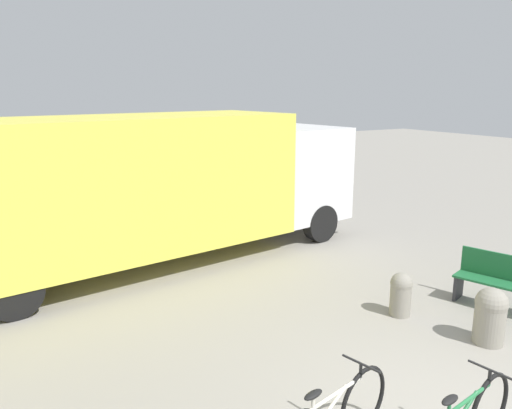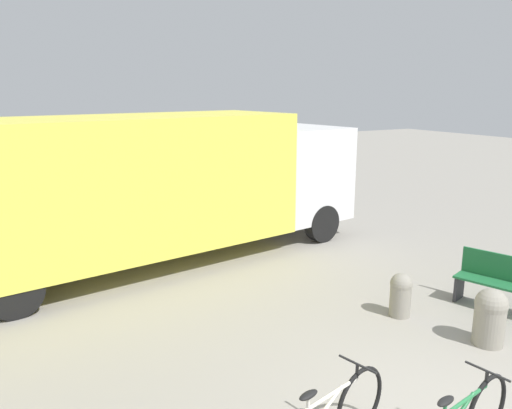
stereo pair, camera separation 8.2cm
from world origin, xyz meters
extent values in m
cube|color=#EAE04C|center=(-1.87, 6.53, 1.68)|extent=(7.42, 3.25, 2.51)
cube|color=silver|center=(2.62, 7.16, 1.49)|extent=(2.19, 2.43, 2.13)
cylinder|color=black|center=(2.48, 8.13, 0.43)|extent=(0.89, 0.40, 0.86)
cylinder|color=black|center=(2.76, 6.19, 0.43)|extent=(0.89, 0.40, 0.86)
cylinder|color=black|center=(-3.69, 5.29, 0.43)|extent=(0.89, 0.40, 0.86)
cube|color=#1E6638|center=(2.99, 1.79, 0.44)|extent=(0.82, 1.47, 0.04)
cube|color=#1E6638|center=(3.17, 1.85, 0.64)|extent=(0.47, 1.35, 0.45)
cube|color=#2D2D33|center=(2.79, 2.42, 0.21)|extent=(0.34, 0.15, 0.42)
torus|color=black|center=(-0.87, 0.64, 0.36)|extent=(0.72, 0.21, 0.73)
cylinder|color=silver|center=(-1.37, 0.53, 0.66)|extent=(0.85, 0.23, 0.04)
cylinder|color=silver|center=(-1.64, 0.46, 0.72)|extent=(0.03, 0.03, 0.12)
ellipsoid|color=black|center=(-1.64, 0.46, 0.80)|extent=(0.23, 0.14, 0.05)
cylinder|color=black|center=(-0.95, 0.63, 0.73)|extent=(0.03, 0.03, 0.15)
cylinder|color=black|center=(-0.95, 0.63, 0.81)|extent=(0.12, 0.43, 0.02)
torus|color=black|center=(0.12, -0.06, 0.36)|extent=(0.73, 0.16, 0.73)
cylinder|color=#26723F|center=(-0.38, -0.14, 0.66)|extent=(0.86, 0.17, 0.04)
cylinder|color=#26723F|center=(-0.66, -0.19, 0.72)|extent=(0.03, 0.03, 0.12)
ellipsoid|color=black|center=(-0.66, -0.19, 0.80)|extent=(0.23, 0.12, 0.05)
cylinder|color=black|center=(0.05, -0.07, 0.73)|extent=(0.03, 0.03, 0.15)
cylinder|color=black|center=(0.05, -0.07, 0.81)|extent=(0.09, 0.44, 0.02)
cylinder|color=gray|center=(1.89, 1.20, 0.29)|extent=(0.41, 0.41, 0.59)
sphere|color=gray|center=(1.89, 1.20, 0.59)|extent=(0.43, 0.43, 0.43)
cylinder|color=gray|center=(1.48, 2.44, 0.26)|extent=(0.32, 0.32, 0.52)
sphere|color=gray|center=(1.48, 2.44, 0.52)|extent=(0.33, 0.33, 0.33)
camera|label=1|loc=(-4.01, -2.67, 3.41)|focal=35.00mm
camera|label=2|loc=(-3.94, -2.71, 3.41)|focal=35.00mm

